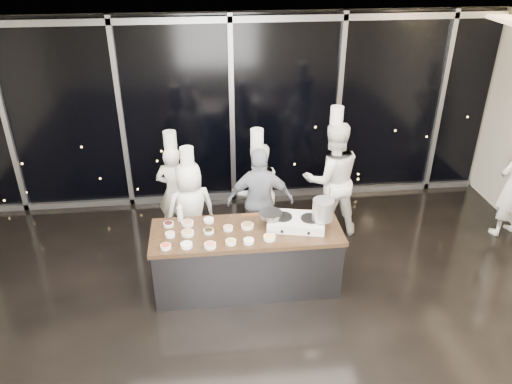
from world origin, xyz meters
TOP-DOWN VIEW (x-y plane):
  - ground at (0.00, 0.00)m, footprint 9.00×9.00m
  - room_shell at (0.18, 0.00)m, footprint 9.02×7.02m
  - window_wall at (0.00, 3.43)m, footprint 8.90×0.11m
  - demo_counter at (0.00, 0.90)m, footprint 2.46×0.86m
  - stove at (0.65, 0.93)m, footprint 0.81×0.60m
  - frying_pan at (0.32, 1.00)m, footprint 0.55×0.37m
  - stock_pot at (0.98, 0.85)m, footprint 0.33×0.33m
  - prep_bowls at (-0.47, 0.84)m, footprint 1.42×0.73m
  - squeeze_bottle at (-0.85, 1.24)m, footprint 0.08×0.08m
  - chef_far_left at (-0.97, 2.27)m, footprint 0.65×0.52m
  - chef_left at (-0.73, 1.75)m, footprint 0.85×0.69m
  - chef_center at (0.27, 2.13)m, footprint 0.86×0.73m
  - guest at (0.28, 1.77)m, footprint 0.99×0.47m
  - chef_right at (1.43, 2.15)m, footprint 0.94×0.76m

SIDE VIEW (x-z plane):
  - ground at x=0.00m, z-range 0.00..0.00m
  - demo_counter at x=0.00m, z-range 0.00..0.90m
  - chef_left at x=-0.73m, z-range -0.10..1.63m
  - chef_far_left at x=-0.97m, z-range -0.09..1.67m
  - chef_center at x=0.27m, z-range -0.10..1.70m
  - guest at x=0.28m, z-range 0.00..1.64m
  - prep_bowls at x=-0.47m, z-range 0.90..0.95m
  - chef_right at x=1.43m, z-range -0.11..1.98m
  - stove at x=0.65m, z-range 0.89..1.03m
  - squeeze_bottle at x=-0.85m, z-range 0.89..1.17m
  - frying_pan at x=0.32m, z-range 1.04..1.09m
  - stock_pot at x=0.98m, z-range 1.04..1.31m
  - window_wall at x=0.00m, z-range 0.00..3.20m
  - room_shell at x=0.18m, z-range 0.64..3.85m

